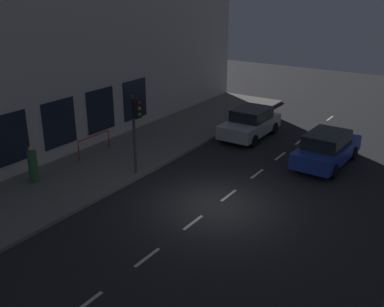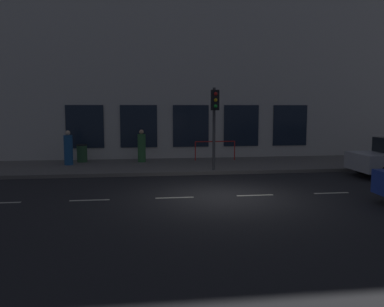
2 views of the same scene
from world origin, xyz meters
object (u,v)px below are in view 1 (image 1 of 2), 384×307
traffic_light (136,119)px  parked_car_0 (327,148)px  pedestrian_1 (33,166)px  parked_car_1 (250,123)px

traffic_light → parked_car_0: (-6.38, -5.91, -1.83)m
parked_car_0 → pedestrian_1: (9.46, 8.95, 0.08)m
traffic_light → parked_car_1: bearing=-102.0°
traffic_light → parked_car_1: size_ratio=0.84×
parked_car_0 → pedestrian_1: size_ratio=2.83×
pedestrian_1 → parked_car_0: bearing=-179.4°
traffic_light → pedestrian_1: bearing=44.6°
parked_car_1 → pedestrian_1: 11.62m
parked_car_0 → parked_car_1: (4.76, -1.68, -0.00)m
pedestrian_1 → parked_car_1: bearing=-156.6°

